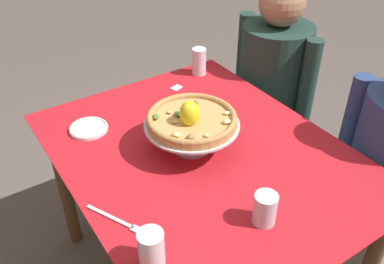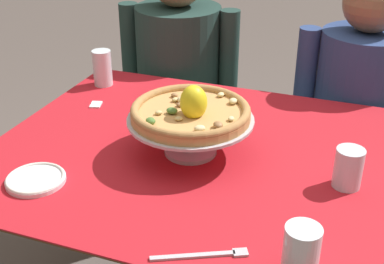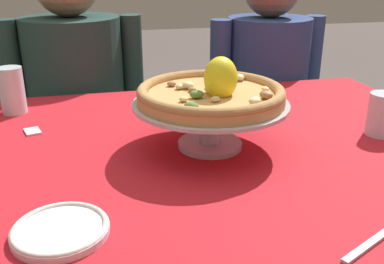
# 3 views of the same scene
# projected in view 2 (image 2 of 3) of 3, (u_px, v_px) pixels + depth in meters

# --- Properties ---
(dining_table) EXTENTS (1.26, 0.99, 0.76)m
(dining_table) POSITION_uv_depth(u_px,v_px,m) (208.00, 183.00, 1.53)
(dining_table) COLOR brown
(dining_table) RESTS_ON ground
(pizza_stand) EXTENTS (0.36, 0.36, 0.11)m
(pizza_stand) POSITION_uv_depth(u_px,v_px,m) (190.00, 127.00, 1.44)
(pizza_stand) COLOR #B7B7C1
(pizza_stand) RESTS_ON dining_table
(pizza) EXTENTS (0.33, 0.33, 0.11)m
(pizza) POSITION_uv_depth(u_px,v_px,m) (191.00, 111.00, 1.42)
(pizza) COLOR tan
(pizza) RESTS_ON pizza_stand
(water_glass_back_left) EXTENTS (0.07, 0.07, 0.13)m
(water_glass_back_left) POSITION_uv_depth(u_px,v_px,m) (103.00, 70.00, 1.90)
(water_glass_back_left) COLOR silver
(water_glass_back_left) RESTS_ON dining_table
(water_glass_side_right) EXTENTS (0.07, 0.07, 0.11)m
(water_glass_side_right) POSITION_uv_depth(u_px,v_px,m) (348.00, 170.00, 1.31)
(water_glass_side_right) COLOR silver
(water_glass_side_right) RESTS_ON dining_table
(water_glass_front_right) EXTENTS (0.08, 0.08, 0.11)m
(water_glass_front_right) POSITION_uv_depth(u_px,v_px,m) (301.00, 254.00, 1.02)
(water_glass_front_right) COLOR silver
(water_glass_front_right) RESTS_ON dining_table
(side_plate) EXTENTS (0.16, 0.16, 0.02)m
(side_plate) POSITION_uv_depth(u_px,v_px,m) (36.00, 179.00, 1.34)
(side_plate) COLOR white
(side_plate) RESTS_ON dining_table
(dinner_fork) EXTENTS (0.20, 0.11, 0.01)m
(dinner_fork) POSITION_uv_depth(u_px,v_px,m) (205.00, 255.00, 1.09)
(dinner_fork) COLOR #B7B7C1
(dinner_fork) RESTS_ON dining_table
(sugar_packet) EXTENTS (0.05, 0.06, 0.00)m
(sugar_packet) POSITION_uv_depth(u_px,v_px,m) (96.00, 105.00, 1.76)
(sugar_packet) COLOR white
(sugar_packet) RESTS_ON dining_table
(diner_left) EXTENTS (0.51, 0.38, 1.20)m
(diner_left) POSITION_uv_depth(u_px,v_px,m) (179.00, 95.00, 2.25)
(diner_left) COLOR #1E3833
(diner_left) RESTS_ON ground
(diner_right) EXTENTS (0.48, 0.35, 1.17)m
(diner_right) POSITION_uv_depth(u_px,v_px,m) (352.00, 132.00, 2.01)
(diner_right) COLOR gray
(diner_right) RESTS_ON ground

